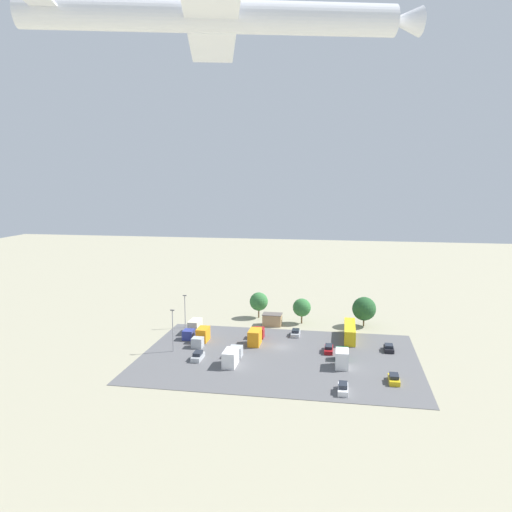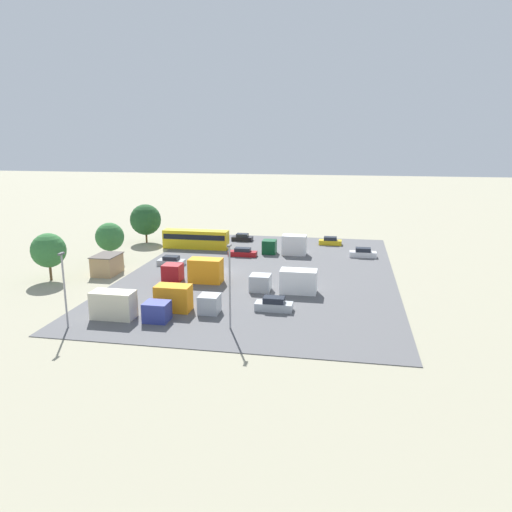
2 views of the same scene
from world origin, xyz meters
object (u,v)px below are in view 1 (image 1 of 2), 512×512
at_px(parked_car_5, 329,349).
at_px(airplane, 220,17).
at_px(parked_car_4, 343,388).
at_px(parked_truck_1, 256,336).
at_px(parked_car_1, 394,379).
at_px(parked_truck_0, 342,357).
at_px(parked_car_3, 198,356).
at_px(shed_building, 272,319).
at_px(parked_car_0, 296,333).
at_px(parked_truck_3, 201,337).
at_px(bus, 350,331).
at_px(parked_truck_4, 232,356).
at_px(parked_car_2, 389,348).
at_px(parked_truck_2, 193,329).

bearing_deg(parked_car_5, airplane, -102.24).
distance_m(parked_car_4, parked_truck_1, 30.32).
distance_m(parked_car_1, parked_truck_0, 11.70).
bearing_deg(parked_truck_0, parked_car_3, -176.09).
xyz_separation_m(shed_building, parked_car_1, (-26.66, 31.82, -0.78)).
relative_size(parked_car_0, parked_truck_3, 0.56).
relative_size(bus, parked_car_4, 2.67).
bearing_deg(parked_truck_4, parked_car_2, 22.05).
xyz_separation_m(parked_truck_0, airplane, (13.54, 42.28, 51.21)).
relative_size(parked_truck_0, airplane, 0.18).
xyz_separation_m(parked_truck_0, parked_truck_1, (19.07, -10.47, -0.01)).
bearing_deg(parked_car_5, parked_truck_3, 177.87).
height_order(parked_car_1, airplane, airplane).
bearing_deg(parked_truck_0, parked_truck_3, 164.99).
xyz_separation_m(parked_car_2, parked_truck_1, (28.90, -0.45, 0.95)).
bearing_deg(bus, shed_building, -22.36).
xyz_separation_m(parked_truck_1, airplane, (-5.54, 52.75, 51.22)).
height_order(parked_car_1, parked_truck_3, parked_truck_3).
distance_m(parked_car_2, parked_truck_1, 28.92).
bearing_deg(parked_truck_4, parked_truck_0, 7.12).
distance_m(parked_car_2, parked_car_4, 24.83).
height_order(parked_car_0, parked_truck_0, parked_truck_0).
relative_size(parked_car_0, parked_car_1, 1.00).
xyz_separation_m(bus, parked_car_1, (-7.62, 23.99, -1.18)).
relative_size(parked_car_0, parked_car_3, 0.97).
bearing_deg(parked_truck_1, parked_car_3, -128.15).
height_order(parked_car_2, parked_truck_0, parked_truck_0).
relative_size(shed_building, parked_truck_4, 0.56).
xyz_separation_m(shed_building, parked_truck_4, (4.18, 27.46, 0.00)).
xyz_separation_m(bus, parked_truck_0, (1.66, 16.93, -0.26)).
distance_m(parked_truck_4, airplane, 65.33).
bearing_deg(parked_truck_2, parked_truck_0, 158.21).
distance_m(parked_car_3, parked_car_4, 31.07).
xyz_separation_m(parked_car_4, parked_truck_4, (21.81, -10.19, 0.75)).
height_order(parked_car_3, parked_truck_3, parked_truck_3).
bearing_deg(parked_car_4, parked_car_0, 110.16).
relative_size(bus, parked_car_3, 2.71).
bearing_deg(parked_truck_1, parked_car_5, -11.08).
distance_m(bus, parked_truck_0, 17.02).
distance_m(parked_truck_1, parked_truck_2, 15.95).
bearing_deg(parked_car_3, parked_truck_0, -176.09).
bearing_deg(shed_building, parked_truck_0, 125.05).
bearing_deg(airplane, bus, 151.18).
bearing_deg(parked_car_4, parked_truck_0, 91.11).
xyz_separation_m(parked_car_5, parked_truck_2, (31.87, -6.58, 0.83)).
relative_size(parked_car_1, parked_truck_3, 0.56).
relative_size(parked_truck_2, parked_truck_4, 1.02).
bearing_deg(parked_truck_3, parked_car_2, -177.63).
distance_m(parked_car_4, parked_truck_4, 24.08).
distance_m(bus, parked_truck_4, 30.41).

